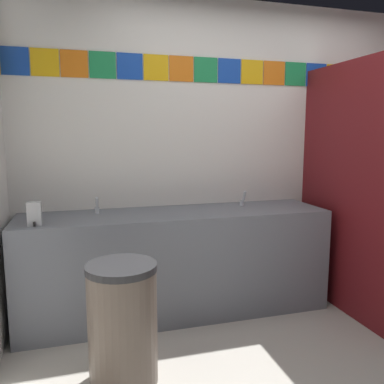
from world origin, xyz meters
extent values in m
plane|color=#B2ADA3|center=(0.00, 0.00, 0.00)|extent=(8.85, 8.85, 0.00)
cube|color=white|center=(0.00, 1.51, 1.28)|extent=(4.02, 0.08, 2.56)
cube|color=#1947B7|center=(-1.90, 1.47, 1.97)|extent=(0.20, 0.01, 0.20)
cube|color=yellow|center=(-1.69, 1.47, 1.97)|extent=(0.20, 0.01, 0.20)
cube|color=orange|center=(-1.48, 1.47, 1.97)|extent=(0.20, 0.01, 0.20)
cube|color=#1E8C4C|center=(-1.27, 1.47, 1.97)|extent=(0.20, 0.01, 0.20)
cube|color=#1947B7|center=(-1.06, 1.47, 1.97)|extent=(0.20, 0.01, 0.20)
cube|color=yellow|center=(-0.85, 1.47, 1.97)|extent=(0.20, 0.01, 0.20)
cube|color=orange|center=(-0.63, 1.47, 1.97)|extent=(0.20, 0.01, 0.20)
cube|color=#1E8C4C|center=(-0.42, 1.47, 1.97)|extent=(0.20, 0.01, 0.20)
cube|color=#1947B7|center=(-0.21, 1.47, 1.97)|extent=(0.20, 0.01, 0.20)
cube|color=yellow|center=(0.00, 1.47, 1.97)|extent=(0.20, 0.01, 0.20)
cube|color=orange|center=(0.21, 1.47, 1.97)|extent=(0.20, 0.01, 0.20)
cube|color=#1E8C4C|center=(0.42, 1.47, 1.97)|extent=(0.20, 0.01, 0.20)
cube|color=#1947B7|center=(0.63, 1.47, 1.97)|extent=(0.20, 0.01, 0.20)
cube|color=yellow|center=(0.85, 1.47, 1.97)|extent=(0.20, 0.01, 0.20)
cube|color=orange|center=(1.06, 1.47, 1.97)|extent=(0.20, 0.01, 0.20)
cube|color=#1E8C4C|center=(1.27, 1.47, 1.97)|extent=(0.20, 0.01, 0.20)
cube|color=slate|center=(-0.76, 1.17, 0.41)|extent=(2.41, 0.60, 0.83)
cube|color=slate|center=(-0.76, 1.46, 0.79)|extent=(2.41, 0.03, 0.08)
cylinder|color=white|center=(-1.36, 1.14, 0.77)|extent=(0.34, 0.34, 0.10)
cylinder|color=white|center=(-0.15, 1.14, 0.77)|extent=(0.34, 0.34, 0.10)
cylinder|color=silver|center=(-1.36, 1.28, 0.85)|extent=(0.04, 0.04, 0.05)
cylinder|color=silver|center=(-1.36, 1.23, 0.92)|extent=(0.02, 0.06, 0.09)
cylinder|color=silver|center=(-0.15, 1.28, 0.85)|extent=(0.04, 0.04, 0.05)
cylinder|color=silver|center=(-0.15, 1.23, 0.92)|extent=(0.02, 0.06, 0.09)
cube|color=#B7BABF|center=(-1.78, 0.99, 0.91)|extent=(0.09, 0.07, 0.16)
cylinder|color=black|center=(-1.78, 0.95, 0.85)|extent=(0.02, 0.02, 0.03)
cube|color=maroon|center=(0.56, 0.78, 1.00)|extent=(0.04, 1.39, 2.00)
cube|color=white|center=(1.10, 1.14, 0.57)|extent=(0.34, 0.17, 0.34)
cylinder|color=brown|center=(-1.27, 0.38, 0.34)|extent=(0.40, 0.40, 0.67)
cylinder|color=#262628|center=(-1.27, 0.38, 0.69)|extent=(0.40, 0.40, 0.04)
camera|label=1|loc=(-1.46, -1.76, 1.43)|focal=36.51mm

